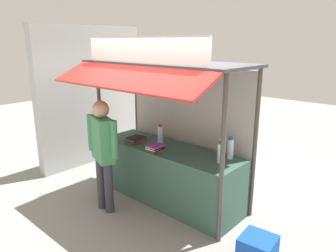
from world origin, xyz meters
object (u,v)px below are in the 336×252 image
(vendor_person, at_px, (103,146))
(plastic_crate, at_px, (258,248))
(water_bottle_front_left, at_px, (220,153))
(water_bottle_center, at_px, (230,148))
(magazine_stack_right, at_px, (135,139))
(banana_bunch_inner_right, at_px, (117,85))
(water_bottle_back_left, at_px, (160,134))
(water_bottle_left, at_px, (220,148))
(banana_bunch_inner_left, at_px, (140,86))
(magazine_stack_rear_center, at_px, (156,148))

(vendor_person, relative_size, plastic_crate, 4.31)
(water_bottle_front_left, distance_m, vendor_person, 1.66)
(vendor_person, distance_m, plastic_crate, 2.43)
(water_bottle_center, relative_size, magazine_stack_right, 0.97)
(water_bottle_front_left, height_order, vendor_person, vendor_person)
(water_bottle_front_left, height_order, banana_bunch_inner_right, banana_bunch_inner_right)
(water_bottle_back_left, xyz_separation_m, water_bottle_front_left, (1.17, -0.07, -0.00))
(water_bottle_left, bearing_deg, banana_bunch_inner_left, -141.59)
(banana_bunch_inner_right, bearing_deg, vendor_person, -75.27)
(magazine_stack_right, bearing_deg, water_bottle_center, 12.98)
(water_bottle_back_left, height_order, plastic_crate, water_bottle_back_left)
(magazine_stack_right, relative_size, plastic_crate, 0.84)
(banana_bunch_inner_left, xyz_separation_m, vendor_person, (-0.40, -0.38, -0.86))
(water_bottle_back_left, relative_size, magazine_stack_rear_center, 1.15)
(water_bottle_center, relative_size, magazine_stack_rear_center, 1.17)
(water_bottle_front_left, xyz_separation_m, banana_bunch_inner_right, (-1.52, -0.49, 0.81))
(water_bottle_center, xyz_separation_m, magazine_stack_rear_center, (-1.00, -0.46, -0.10))
(water_bottle_front_left, height_order, plastic_crate, water_bottle_front_left)
(magazine_stack_right, relative_size, magazine_stack_rear_center, 1.20)
(vendor_person, height_order, plastic_crate, vendor_person)
(water_bottle_center, xyz_separation_m, banana_bunch_inner_left, (-1.04, -0.71, 0.84))
(magazine_stack_rear_center, bearing_deg, water_bottle_left, 27.81)
(vendor_person, bearing_deg, banana_bunch_inner_right, 123.54)
(magazine_stack_right, bearing_deg, banana_bunch_inner_left, -34.36)
(plastic_crate, bearing_deg, magazine_stack_right, 174.35)
(water_bottle_left, xyz_separation_m, banana_bunch_inner_left, (-0.89, -0.70, 0.87))
(vendor_person, bearing_deg, water_bottle_back_left, 94.32)
(water_bottle_front_left, xyz_separation_m, vendor_person, (-1.42, -0.87, -0.01))
(water_bottle_center, relative_size, plastic_crate, 0.82)
(water_bottle_back_left, distance_m, water_bottle_center, 1.20)
(magazine_stack_right, xyz_separation_m, banana_bunch_inner_left, (0.52, -0.35, 0.96))
(banana_bunch_inner_right, relative_size, plastic_crate, 0.77)
(water_bottle_left, relative_size, banana_bunch_inner_right, 0.86)
(vendor_person, bearing_deg, water_bottle_front_left, 50.40)
(water_bottle_back_left, distance_m, banana_bunch_inner_left, 1.03)
(water_bottle_left, height_order, banana_bunch_inner_right, banana_bunch_inner_right)
(magazine_stack_right, bearing_deg, banana_bunch_inner_right, -86.82)
(banana_bunch_inner_right, xyz_separation_m, banana_bunch_inner_left, (0.50, -0.00, 0.04))
(water_bottle_back_left, height_order, magazine_stack_rear_center, water_bottle_back_left)
(magazine_stack_right, xyz_separation_m, magazine_stack_rear_center, (0.56, -0.10, 0.01))
(water_bottle_back_left, xyz_separation_m, water_bottle_center, (1.19, 0.15, 0.00))
(water_bottle_center, distance_m, banana_bunch_inner_right, 1.88)
(magazine_stack_right, relative_size, vendor_person, 0.20)
(banana_bunch_inner_left, bearing_deg, vendor_person, -136.22)
(water_bottle_back_left, distance_m, water_bottle_front_left, 1.17)
(water_bottle_front_left, relative_size, plastic_crate, 0.79)
(water_bottle_center, relative_size, vendor_person, 0.19)
(water_bottle_center, bearing_deg, banana_bunch_inner_left, -145.60)
(water_bottle_front_left, bearing_deg, magazine_stack_rear_center, -166.51)
(water_bottle_back_left, distance_m, plastic_crate, 2.20)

